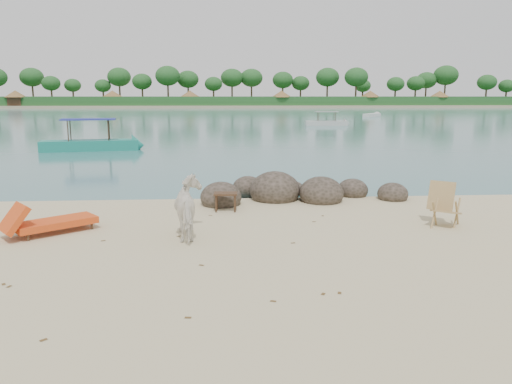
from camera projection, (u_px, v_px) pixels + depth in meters
water at (224, 113)px, 98.14m from camera, size 400.00×400.00×0.00m
far_shore at (223, 105)px, 176.52m from camera, size 420.00×90.00×1.40m
far_scenery at (223, 96)px, 143.30m from camera, size 420.00×18.00×9.50m
boulders at (290, 193)px, 15.70m from camera, size 6.49×2.95×1.19m
cow at (191, 209)px, 11.42m from camera, size 1.03×1.74×1.38m
side_table at (226, 203)px, 14.03m from camera, size 0.67×0.45×0.53m
lounge_chair at (55, 219)px, 11.84m from camera, size 2.30×2.03×0.69m
deck_chair at (446, 206)px, 12.36m from camera, size 1.01×1.02×1.08m
boat_near at (89, 124)px, 30.19m from camera, size 6.57×2.50×3.12m
boat_mid at (327, 114)px, 56.06m from camera, size 5.28×1.43×2.56m
boat_far at (372, 115)px, 80.22m from camera, size 4.25×4.67×0.60m
dead_leaves at (209, 261)px, 9.91m from camera, size 6.62×7.04×0.00m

